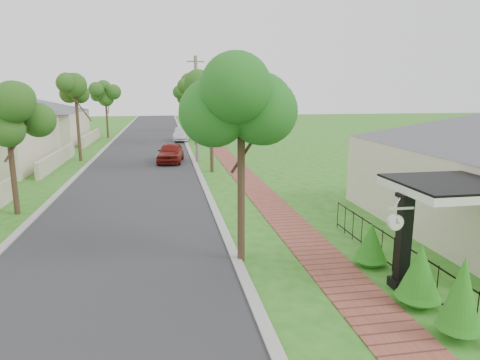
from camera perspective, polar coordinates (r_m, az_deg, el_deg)
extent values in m
plane|color=#286818|center=(11.66, -2.51, -13.68)|extent=(160.00, 160.00, 0.00)
cube|color=#28282B|center=(30.90, -12.90, 2.16)|extent=(7.00, 120.00, 0.02)
cube|color=#9E9E99|center=(30.92, -6.13, 2.40)|extent=(0.30, 120.00, 0.10)
cube|color=#9E9E99|center=(31.31, -19.59, 1.90)|extent=(0.30, 120.00, 0.10)
cube|color=#994C3D|center=(31.19, -1.36, 2.55)|extent=(1.50, 120.00, 0.03)
cube|color=white|center=(12.10, 26.71, -0.89)|extent=(2.90, 2.60, 0.20)
cube|color=black|center=(12.08, 26.77, -0.29)|extent=(2.90, 2.60, 0.06)
cube|color=black|center=(11.74, 20.94, -7.66)|extent=(0.30, 0.30, 2.52)
cube|color=black|center=(12.15, 20.54, -12.75)|extent=(0.48, 0.48, 0.24)
cube|color=black|center=(11.41, 21.38, -1.96)|extent=(0.42, 0.42, 0.10)
cube|color=black|center=(12.82, 19.92, -7.42)|extent=(0.03, 8.00, 0.03)
cube|color=black|center=(13.10, 19.67, -10.73)|extent=(0.03, 8.00, 0.03)
cylinder|color=black|center=(10.47, 29.05, -15.32)|extent=(0.02, 0.02, 1.00)
cylinder|color=black|center=(10.94, 26.82, -13.93)|extent=(0.02, 0.02, 1.00)
cylinder|color=black|center=(11.42, 24.80, -12.64)|extent=(0.02, 0.02, 1.00)
cylinder|color=black|center=(11.92, 22.97, -11.44)|extent=(0.02, 0.02, 1.00)
cylinder|color=black|center=(12.44, 21.30, -10.33)|extent=(0.02, 0.02, 1.00)
cylinder|color=black|center=(12.97, 19.78, -9.30)|extent=(0.02, 0.02, 1.00)
cylinder|color=black|center=(13.51, 18.38, -8.35)|extent=(0.02, 0.02, 1.00)
cylinder|color=black|center=(14.07, 17.10, -7.46)|extent=(0.02, 0.02, 1.00)
cylinder|color=black|center=(14.63, 15.92, -6.65)|extent=(0.02, 0.02, 1.00)
cylinder|color=black|center=(15.20, 14.84, -5.89)|extent=(0.02, 0.02, 1.00)
cylinder|color=black|center=(15.78, 13.83, -5.18)|extent=(0.02, 0.02, 1.00)
cylinder|color=black|center=(16.36, 12.90, -4.52)|extent=(0.02, 0.02, 1.00)
cylinder|color=#382619|center=(26.74, -3.82, 5.89)|extent=(0.22, 0.22, 4.55)
sphere|color=#225216|center=(26.60, -3.90, 11.05)|extent=(1.70, 1.70, 1.70)
cylinder|color=#382619|center=(40.63, -5.97, 8.12)|extent=(0.22, 0.22, 4.90)
sphere|color=#225216|center=(40.54, -6.05, 11.77)|extent=(1.70, 1.70, 1.70)
cylinder|color=#382619|center=(54.60, -7.02, 8.65)|extent=(0.22, 0.22, 4.20)
sphere|color=#225216|center=(54.52, -7.08, 10.98)|extent=(1.70, 1.70, 1.70)
cylinder|color=#382619|center=(19.70, -28.06, 1.38)|extent=(0.22, 0.22, 3.85)
sphere|color=#225216|center=(19.48, -28.64, 7.27)|extent=(1.60, 1.60, 1.60)
cylinder|color=#382619|center=(33.13, -20.77, 6.60)|extent=(0.22, 0.22, 4.90)
sphere|color=#225216|center=(33.03, -21.11, 11.07)|extent=(1.70, 1.70, 1.70)
cylinder|color=#382619|center=(48.92, -17.33, 8.06)|extent=(0.22, 0.22, 4.55)
sphere|color=#225216|center=(48.84, -17.51, 10.88)|extent=(1.70, 1.70, 1.70)
sphere|color=#156D16|center=(10.23, 27.11, -16.49)|extent=(0.68, 0.68, 0.68)
cone|color=#156D16|center=(9.93, 27.50, -12.86)|extent=(0.77, 0.77, 1.42)
sphere|color=#156D16|center=(11.29, 22.63, -13.68)|extent=(0.82, 0.82, 0.82)
cone|color=#156D16|center=(11.06, 22.88, -10.84)|extent=(0.93, 0.93, 1.21)
sphere|color=#156D16|center=(13.23, 16.96, -9.71)|extent=(0.74, 0.74, 0.74)
cone|color=#156D16|center=(13.06, 17.10, -7.62)|extent=(0.84, 0.84, 1.02)
cube|color=#BFB299|center=(31.63, -23.13, 2.64)|extent=(0.25, 10.00, 1.00)
cube|color=beige|center=(46.64, -27.11, 6.19)|extent=(11.00, 10.00, 3.00)
pyramid|color=#4C4C51|center=(46.52, -27.38, 9.01)|extent=(15.56, 15.56, 1.60)
cube|color=#BFB299|center=(45.26, -19.20, 5.42)|extent=(0.25, 10.00, 1.00)
imported|color=maroon|center=(30.94, -9.24, 3.64)|extent=(2.17, 4.30, 1.40)
imported|color=silver|center=(44.12, -7.67, 6.04)|extent=(2.08, 4.23, 1.34)
cylinder|color=#382619|center=(12.44, 0.16, -0.95)|extent=(0.22, 0.22, 4.54)
sphere|color=#256E1F|center=(12.14, 0.16, 10.17)|extent=(2.26, 2.26, 2.26)
cylinder|color=slate|center=(30.56, -5.81, 9.26)|extent=(0.24, 0.24, 7.39)
cube|color=slate|center=(30.59, -5.94, 15.44)|extent=(1.20, 0.08, 0.08)
cube|color=white|center=(10.94, 20.68, -3.57)|extent=(0.66, 0.05, 0.05)
cylinder|color=white|center=(10.92, 20.07, -4.38)|extent=(0.02, 0.02, 0.28)
cylinder|color=white|center=(10.97, 20.00, -5.33)|extent=(0.40, 0.10, 0.40)
cylinder|color=white|center=(10.92, 20.14, -5.41)|extent=(0.34, 0.01, 0.34)
cylinder|color=white|center=(11.01, 19.86, -5.25)|extent=(0.34, 0.01, 0.34)
cube|color=black|center=(10.90, 20.19, -5.11)|extent=(0.02, 0.01, 0.13)
cube|color=black|center=(10.93, 20.34, -5.40)|extent=(0.08, 0.01, 0.02)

